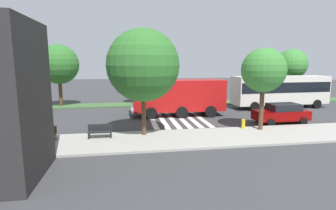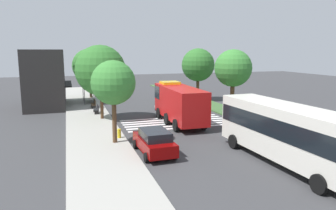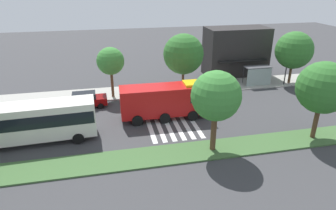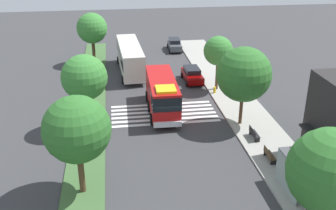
# 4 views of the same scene
# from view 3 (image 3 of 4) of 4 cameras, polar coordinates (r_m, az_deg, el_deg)

# --- Properties ---
(ground_plane) EXTENTS (120.00, 120.00, 0.00)m
(ground_plane) POSITION_cam_3_polar(r_m,az_deg,el_deg) (32.11, 4.93, -1.81)
(ground_plane) COLOR #38383A
(sidewalk) EXTENTS (60.00, 4.50, 0.14)m
(sidewalk) POSITION_cam_3_polar(r_m,az_deg,el_deg) (39.22, 1.55, 3.18)
(sidewalk) COLOR #9E9B93
(sidewalk) RESTS_ON ground_plane
(median_strip) EXTENTS (60.00, 3.00, 0.14)m
(median_strip) POSITION_cam_3_polar(r_m,az_deg,el_deg) (26.06, 9.60, -8.33)
(median_strip) COLOR #3D6033
(median_strip) RESTS_ON ground_plane
(crosswalk) EXTENTS (4.95, 10.40, 0.01)m
(crosswalk) POSITION_cam_3_polar(r_m,az_deg,el_deg) (31.45, 0.00, -2.27)
(crosswalk) COLOR silver
(crosswalk) RESTS_ON ground_plane
(fire_truck) EXTENTS (9.09, 2.99, 3.75)m
(fire_truck) POSITION_cam_3_polar(r_m,az_deg,el_deg) (30.49, -0.26, 1.08)
(fire_truck) COLOR #B71414
(fire_truck) RESTS_ON ground_plane
(parked_car_mid) EXTENTS (4.61, 2.20, 1.69)m
(parked_car_mid) POSITION_cam_3_polar(r_m,az_deg,el_deg) (34.80, -15.56, 1.01)
(parked_car_mid) COLOR #720505
(parked_car_mid) RESTS_ON ground_plane
(transit_bus) EXTENTS (11.22, 3.23, 3.63)m
(transit_bus) POSITION_cam_3_polar(r_m,az_deg,el_deg) (28.45, -25.08, -2.77)
(transit_bus) COLOR silver
(transit_bus) RESTS_ON ground_plane
(bus_stop_shelter) EXTENTS (3.50, 1.40, 2.46)m
(bus_stop_shelter) POSITION_cam_3_polar(r_m,az_deg,el_deg) (41.76, 17.07, 6.04)
(bus_stop_shelter) COLOR #4C4C51
(bus_stop_shelter) RESTS_ON sidewalk
(bench_near_shelter) EXTENTS (1.60, 0.50, 0.90)m
(bench_near_shelter) POSITION_cam_3_polar(r_m,az_deg,el_deg) (40.43, 11.85, 4.08)
(bench_near_shelter) COLOR #4C3823
(bench_near_shelter) RESTS_ON sidewalk
(bench_west_of_shelter) EXTENTS (1.60, 0.50, 0.90)m
(bench_west_of_shelter) POSITION_cam_3_polar(r_m,az_deg,el_deg) (39.14, 7.00, 3.77)
(bench_west_of_shelter) COLOR black
(bench_west_of_shelter) RESTS_ON sidewalk
(street_lamp) EXTENTS (0.36, 0.36, 6.51)m
(street_lamp) POSITION_cam_3_polar(r_m,az_deg,el_deg) (42.60, 22.18, 8.57)
(street_lamp) COLOR #2D2D30
(street_lamp) RESTS_ON sidewalk
(storefront_building) EXTENTS (9.03, 5.32, 7.02)m
(storefront_building) POSITION_cam_3_polar(r_m,az_deg,el_deg) (45.63, 12.93, 10.01)
(storefront_building) COLOR #282626
(storefront_building) RESTS_ON ground_plane
(sidewalk_tree_far_west) EXTENTS (3.25, 3.25, 6.10)m
(sidewalk_tree_far_west) POSITION_cam_3_polar(r_m,az_deg,el_deg) (35.65, -11.04, 8.28)
(sidewalk_tree_far_west) COLOR #513823
(sidewalk_tree_far_west) RESTS_ON sidewalk
(sidewalk_tree_west) EXTENTS (4.97, 4.97, 7.33)m
(sidewalk_tree_west) POSITION_cam_3_polar(r_m,az_deg,el_deg) (36.77, 2.99, 9.77)
(sidewalk_tree_west) COLOR #513823
(sidewalk_tree_west) RESTS_ON sidewalk
(sidewalk_tree_center) EXTENTS (4.93, 4.93, 7.05)m
(sidewalk_tree_center) POSITION_cam_3_polar(r_m,az_deg,el_deg) (43.31, 23.15, 9.68)
(sidewalk_tree_center) COLOR #513823
(sidewalk_tree_center) RESTS_ON sidewalk
(median_tree_west) EXTENTS (4.05, 4.05, 6.91)m
(median_tree_west) POSITION_cam_3_polar(r_m,az_deg,el_deg) (23.69, 9.25, 1.69)
(median_tree_west) COLOR #513823
(median_tree_west) RESTS_ON median_strip
(median_tree_center) EXTENTS (4.52, 4.52, 7.08)m
(median_tree_center) POSITION_cam_3_polar(r_m,az_deg,el_deg) (28.61, 27.75, 2.95)
(median_tree_center) COLOR #513823
(median_tree_center) RESTS_ON median_strip
(fire_hydrant) EXTENTS (0.28, 0.28, 0.70)m
(fire_hydrant) POSITION_cam_3_polar(r_m,az_deg,el_deg) (36.47, -8.71, 2.01)
(fire_hydrant) COLOR gold
(fire_hydrant) RESTS_ON sidewalk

